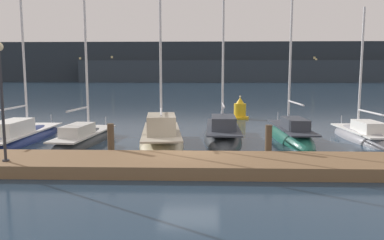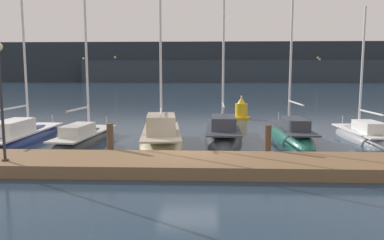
{
  "view_description": "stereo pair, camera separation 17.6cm",
  "coord_description": "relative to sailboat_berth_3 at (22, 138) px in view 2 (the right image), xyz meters",
  "views": [
    {
      "loc": [
        0.61,
        -15.2,
        3.64
      ],
      "look_at": [
        0.0,
        3.82,
        1.2
      ],
      "focal_mm": 35.0,
      "sensor_mm": 36.0,
      "label": 1
    },
    {
      "loc": [
        0.78,
        -15.19,
        3.64
      ],
      "look_at": [
        0.0,
        3.82,
        1.2
      ],
      "focal_mm": 35.0,
      "sensor_mm": 36.0,
      "label": 2
    }
  ],
  "objects": [
    {
      "name": "mooring_pile_2",
      "position": [
        5.81,
        -4.01,
        0.61
      ],
      "size": [
        0.28,
        0.28,
        1.51
      ],
      "primitive_type": "cylinder",
      "color": "#4C3D2D",
      "rests_on": "ground"
    },
    {
      "name": "sailboat_berth_8",
      "position": [
        18.29,
        1.05,
        -0.05
      ],
      "size": [
        1.94,
        6.22,
        7.82
      ],
      "color": "gray",
      "rests_on": "ground"
    },
    {
      "name": "sailboat_berth_4",
      "position": [
        3.49,
        -0.35,
        -0.03
      ],
      "size": [
        2.35,
        6.91,
        8.69
      ],
      "color": "#2D3338",
      "rests_on": "ground"
    },
    {
      "name": "mooring_pile_3",
      "position": [
        12.36,
        -4.01,
        0.6
      ],
      "size": [
        0.28,
        0.28,
        1.49
      ],
      "primitive_type": "cylinder",
      "color": "#4C3D2D",
      "rests_on": "ground"
    },
    {
      "name": "dock",
      "position": [
        9.08,
        -5.66,
        0.08
      ],
      "size": [
        41.0,
        2.8,
        0.45
      ],
      "primitive_type": "cube",
      "color": "brown",
      "rests_on": "ground"
    },
    {
      "name": "sailboat_berth_6",
      "position": [
        10.72,
        0.77,
        -0.01
      ],
      "size": [
        2.16,
        7.53,
        11.62
      ],
      "color": "#2D3338",
      "rests_on": "ground"
    },
    {
      "name": "sailboat_berth_3",
      "position": [
        0.0,
        0.0,
        0.0
      ],
      "size": [
        2.02,
        8.29,
        12.56
      ],
      "color": "navy",
      "rests_on": "ground"
    },
    {
      "name": "dock_lamppost",
      "position": [
        2.55,
        -6.32,
        3.12
      ],
      "size": [
        0.32,
        0.32,
        4.23
      ],
      "color": "#2D2D33",
      "rests_on": "dock"
    },
    {
      "name": "channel_buoy",
      "position": [
        12.53,
        10.06,
        0.52
      ],
      "size": [
        1.41,
        1.41,
        1.82
      ],
      "color": "gold",
      "rests_on": "ground"
    },
    {
      "name": "hillside_backdrop",
      "position": [
        13.53,
        129.09,
        6.77
      ],
      "size": [
        240.0,
        23.0,
        15.0
      ],
      "color": "#232B33",
      "rests_on": "ground"
    },
    {
      "name": "sailboat_berth_5",
      "position": [
        7.57,
        -0.87,
        0.08
      ],
      "size": [
        3.02,
        7.57,
        11.33
      ],
      "color": "beige",
      "rests_on": "ground"
    },
    {
      "name": "sailboat_berth_7",
      "position": [
        14.42,
        0.95,
        -0.03
      ],
      "size": [
        1.85,
        7.06,
        10.68
      ],
      "color": "#195647",
      "rests_on": "ground"
    },
    {
      "name": "ground_plane",
      "position": [
        9.08,
        -4.09,
        -0.14
      ],
      "size": [
        400.0,
        400.0,
        0.0
      ],
      "primitive_type": "plane",
      "color": "#1E3347"
    }
  ]
}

